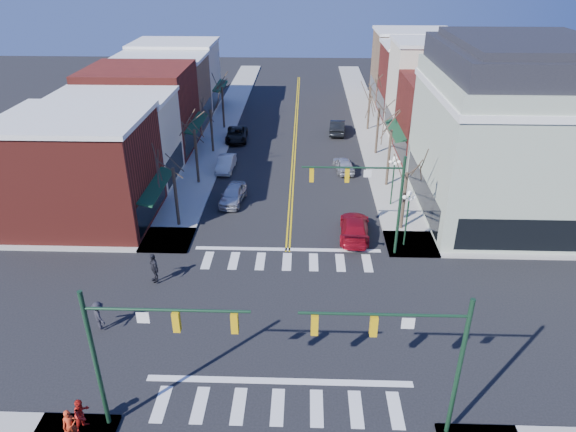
# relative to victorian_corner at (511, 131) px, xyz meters

# --- Properties ---
(ground) EXTENTS (160.00, 160.00, 0.00)m
(ground) POSITION_rel_victorian_corner_xyz_m (-16.50, -14.50, -6.66)
(ground) COLOR black
(ground) RESTS_ON ground
(sidewalk_left) EXTENTS (3.50, 70.00, 0.15)m
(sidewalk_left) POSITION_rel_victorian_corner_xyz_m (-25.25, 5.50, -6.58)
(sidewalk_left) COLOR #9E9B93
(sidewalk_left) RESTS_ON ground
(sidewalk_right) EXTENTS (3.50, 70.00, 0.15)m
(sidewalk_right) POSITION_rel_victorian_corner_xyz_m (-7.75, 5.50, -6.58)
(sidewalk_right) COLOR #9E9B93
(sidewalk_right) RESTS_ON ground
(bldg_left_brick_a) EXTENTS (10.00, 8.50, 8.00)m
(bldg_left_brick_a) POSITION_rel_victorian_corner_xyz_m (-32.00, -2.75, -2.66)
(bldg_left_brick_a) COLOR maroon
(bldg_left_brick_a) RESTS_ON ground
(bldg_left_stucco_a) EXTENTS (10.00, 7.00, 7.50)m
(bldg_left_stucco_a) POSITION_rel_victorian_corner_xyz_m (-32.00, 5.00, -2.91)
(bldg_left_stucco_a) COLOR beige
(bldg_left_stucco_a) RESTS_ON ground
(bldg_left_brick_b) EXTENTS (10.00, 9.00, 8.50)m
(bldg_left_brick_b) POSITION_rel_victorian_corner_xyz_m (-32.00, 13.00, -2.41)
(bldg_left_brick_b) COLOR maroon
(bldg_left_brick_b) RESTS_ON ground
(bldg_left_tan) EXTENTS (10.00, 7.50, 7.80)m
(bldg_left_tan) POSITION_rel_victorian_corner_xyz_m (-32.00, 21.25, -2.76)
(bldg_left_tan) COLOR #937051
(bldg_left_tan) RESTS_ON ground
(bldg_left_stucco_b) EXTENTS (10.00, 8.00, 8.20)m
(bldg_left_stucco_b) POSITION_rel_victorian_corner_xyz_m (-32.00, 29.00, -2.56)
(bldg_left_stucco_b) COLOR beige
(bldg_left_stucco_b) RESTS_ON ground
(bldg_right_brick_a) EXTENTS (10.00, 8.50, 8.00)m
(bldg_right_brick_a) POSITION_rel_victorian_corner_xyz_m (-1.00, 11.25, -2.66)
(bldg_right_brick_a) COLOR maroon
(bldg_right_brick_a) RESTS_ON ground
(bldg_right_stucco) EXTENTS (10.00, 7.00, 10.00)m
(bldg_right_stucco) POSITION_rel_victorian_corner_xyz_m (-1.00, 19.00, -1.66)
(bldg_right_stucco) COLOR beige
(bldg_right_stucco) RESTS_ON ground
(bldg_right_brick_b) EXTENTS (10.00, 8.00, 8.50)m
(bldg_right_brick_b) POSITION_rel_victorian_corner_xyz_m (-1.00, 26.50, -2.41)
(bldg_right_brick_b) COLOR maroon
(bldg_right_brick_b) RESTS_ON ground
(bldg_right_tan) EXTENTS (10.00, 8.00, 9.00)m
(bldg_right_tan) POSITION_rel_victorian_corner_xyz_m (-1.00, 34.50, -2.16)
(bldg_right_tan) COLOR #937051
(bldg_right_tan) RESTS_ON ground
(victorian_corner) EXTENTS (12.25, 14.25, 13.30)m
(victorian_corner) POSITION_rel_victorian_corner_xyz_m (0.00, 0.00, 0.00)
(victorian_corner) COLOR #A3B098
(victorian_corner) RESTS_ON ground
(traffic_mast_near_left) EXTENTS (6.60, 0.28, 7.20)m
(traffic_mast_near_left) POSITION_rel_victorian_corner_xyz_m (-22.05, -21.90, -1.95)
(traffic_mast_near_left) COLOR #14331E
(traffic_mast_near_left) RESTS_ON ground
(traffic_mast_near_right) EXTENTS (6.60, 0.28, 7.20)m
(traffic_mast_near_right) POSITION_rel_victorian_corner_xyz_m (-10.95, -21.90, -1.95)
(traffic_mast_near_right) COLOR #14331E
(traffic_mast_near_right) RESTS_ON ground
(traffic_mast_far_right) EXTENTS (6.60, 0.28, 7.20)m
(traffic_mast_far_right) POSITION_rel_victorian_corner_xyz_m (-10.95, -7.10, -1.95)
(traffic_mast_far_right) COLOR #14331E
(traffic_mast_far_right) RESTS_ON ground
(lamppost_corner) EXTENTS (0.36, 0.36, 4.33)m
(lamppost_corner) POSITION_rel_victorian_corner_xyz_m (-8.30, -6.00, -3.70)
(lamppost_corner) COLOR #14331E
(lamppost_corner) RESTS_ON ground
(lamppost_midblock) EXTENTS (0.36, 0.36, 4.33)m
(lamppost_midblock) POSITION_rel_victorian_corner_xyz_m (-8.30, 0.50, -3.70)
(lamppost_midblock) COLOR #14331E
(lamppost_midblock) RESTS_ON ground
(tree_left_a) EXTENTS (0.24, 0.24, 4.76)m
(tree_left_a) POSITION_rel_victorian_corner_xyz_m (-24.90, -3.50, -4.28)
(tree_left_a) COLOR #382B21
(tree_left_a) RESTS_ON ground
(tree_left_b) EXTENTS (0.24, 0.24, 5.04)m
(tree_left_b) POSITION_rel_victorian_corner_xyz_m (-24.90, 4.50, -4.14)
(tree_left_b) COLOR #382B21
(tree_left_b) RESTS_ON ground
(tree_left_c) EXTENTS (0.24, 0.24, 4.55)m
(tree_left_c) POSITION_rel_victorian_corner_xyz_m (-24.90, 12.50, -4.38)
(tree_left_c) COLOR #382B21
(tree_left_c) RESTS_ON ground
(tree_left_d) EXTENTS (0.24, 0.24, 4.90)m
(tree_left_d) POSITION_rel_victorian_corner_xyz_m (-24.90, 20.50, -4.21)
(tree_left_d) COLOR #382B21
(tree_left_d) RESTS_ON ground
(tree_right_a) EXTENTS (0.24, 0.24, 4.62)m
(tree_right_a) POSITION_rel_victorian_corner_xyz_m (-8.10, -3.50, -4.35)
(tree_right_a) COLOR #382B21
(tree_right_a) RESTS_ON ground
(tree_right_b) EXTENTS (0.24, 0.24, 5.18)m
(tree_right_b) POSITION_rel_victorian_corner_xyz_m (-8.10, 4.50, -4.07)
(tree_right_b) COLOR #382B21
(tree_right_b) RESTS_ON ground
(tree_right_c) EXTENTS (0.24, 0.24, 4.83)m
(tree_right_c) POSITION_rel_victorian_corner_xyz_m (-8.10, 12.50, -4.24)
(tree_right_c) COLOR #382B21
(tree_right_c) RESTS_ON ground
(tree_right_d) EXTENTS (0.24, 0.24, 4.97)m
(tree_right_d) POSITION_rel_victorian_corner_xyz_m (-8.10, 20.50, -4.17)
(tree_right_d) COLOR #382B21
(tree_right_d) RESTS_ON ground
(car_left_near) EXTENTS (2.16, 4.45, 1.46)m
(car_left_near) POSITION_rel_victorian_corner_xyz_m (-21.30, 0.73, -5.93)
(car_left_near) COLOR silver
(car_left_near) RESTS_ON ground
(car_left_mid) EXTENTS (1.57, 4.13, 1.34)m
(car_left_mid) POSITION_rel_victorian_corner_xyz_m (-22.87, 7.70, -5.99)
(car_left_mid) COLOR silver
(car_left_mid) RESTS_ON ground
(car_left_far) EXTENTS (2.52, 4.98, 1.35)m
(car_left_far) POSITION_rel_victorian_corner_xyz_m (-22.90, 16.30, -5.98)
(car_left_far) COLOR black
(car_left_far) RESTS_ON ground
(car_right_near) EXTENTS (2.47, 5.28, 1.49)m
(car_right_near) POSITION_rel_victorian_corner_xyz_m (-11.70, -4.68, -5.91)
(car_right_near) COLOR maroon
(car_right_near) RESTS_ON ground
(car_right_mid) EXTENTS (2.10, 4.09, 1.33)m
(car_right_mid) POSITION_rel_victorian_corner_xyz_m (-11.70, 7.82, -5.99)
(car_right_mid) COLOR silver
(car_right_mid) RESTS_ON ground
(car_right_far) EXTENTS (2.04, 4.86, 1.56)m
(car_right_far) POSITION_rel_victorian_corner_xyz_m (-11.70, 19.08, -5.88)
(car_right_far) COLOR black
(car_right_far) RESTS_ON ground
(pedestrian_red_a) EXTENTS (0.69, 0.60, 1.60)m
(pedestrian_red_a) POSITION_rel_victorian_corner_xyz_m (-25.10, -22.83, -5.71)
(pedestrian_red_a) COLOR red
(pedestrian_red_a) RESTS_ON sidewalk_left
(pedestrian_red_b) EXTENTS (0.88, 0.97, 1.63)m
(pedestrian_red_b) POSITION_rel_victorian_corner_xyz_m (-24.84, -22.24, -5.69)
(pedestrian_red_b) COLOR #B51813
(pedestrian_red_b) RESTS_ON sidewalk_left
(pedestrian_dark_a) EXTENTS (1.07, 1.19, 1.95)m
(pedestrian_dark_a) POSITION_rel_victorian_corner_xyz_m (-24.70, -11.02, -5.53)
(pedestrian_dark_a) COLOR black
(pedestrian_dark_a) RESTS_ON sidewalk_left
(pedestrian_dark_b) EXTENTS (1.21, 1.24, 1.71)m
(pedestrian_dark_b) POSITION_rel_victorian_corner_xyz_m (-26.50, -15.63, -5.65)
(pedestrian_dark_b) COLOR black
(pedestrian_dark_b) RESTS_ON sidewalk_left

